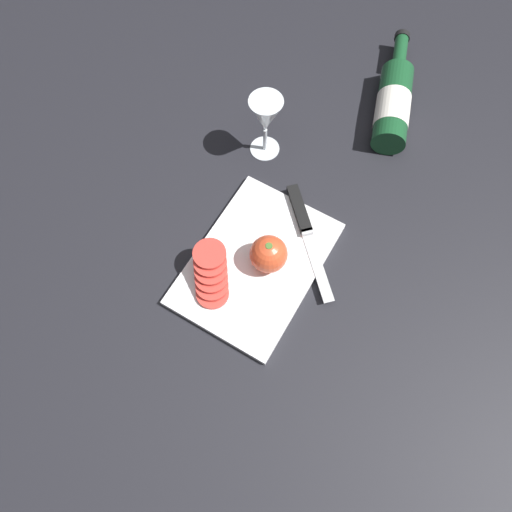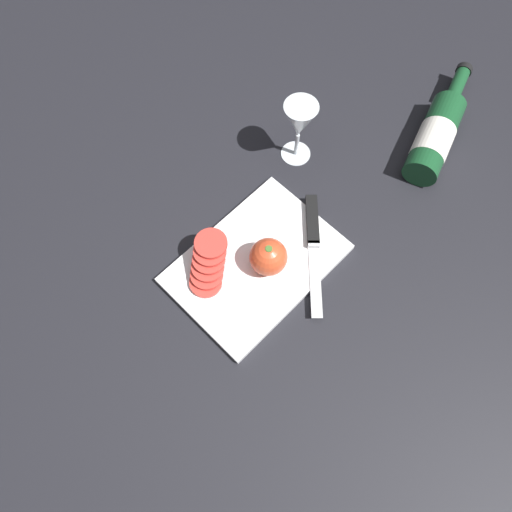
{
  "view_description": "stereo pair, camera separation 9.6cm",
  "coord_description": "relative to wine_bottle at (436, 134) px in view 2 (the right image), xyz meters",
  "views": [
    {
      "loc": [
        -0.35,
        -0.23,
        0.93
      ],
      "look_at": [
        -0.01,
        -0.03,
        0.04
      ],
      "focal_mm": 35.0,
      "sensor_mm": 36.0,
      "label": 1
    },
    {
      "loc": [
        -0.29,
        -0.3,
        0.93
      ],
      "look_at": [
        -0.01,
        -0.03,
        0.04
      ],
      "focal_mm": 35.0,
      "sensor_mm": 36.0,
      "label": 2
    }
  ],
  "objects": [
    {
      "name": "ground_plane",
      "position": [
        -0.47,
        0.11,
        -0.04
      ],
      "size": [
        3.0,
        3.0,
        0.0
      ],
      "primitive_type": "plane",
      "color": "black"
    },
    {
      "name": "cutting_board",
      "position": [
        -0.49,
        0.07,
        -0.03
      ],
      "size": [
        0.33,
        0.23,
        0.01
      ],
      "color": "white",
      "rests_on": "ground_plane"
    },
    {
      "name": "wine_bottle",
      "position": [
        0.0,
        0.0,
        0.0
      ],
      "size": [
        0.33,
        0.16,
        0.08
      ],
      "color": "#194C28",
      "rests_on": "ground_plane"
    },
    {
      "name": "wine_glass",
      "position": [
        -0.23,
        0.2,
        0.07
      ],
      "size": [
        0.07,
        0.07,
        0.16
      ],
      "color": "silver",
      "rests_on": "ground_plane"
    },
    {
      "name": "whole_tomato",
      "position": [
        -0.47,
        0.05,
        0.01
      ],
      "size": [
        0.07,
        0.07,
        0.08
      ],
      "color": "#DB4C28",
      "rests_on": "cutting_board"
    },
    {
      "name": "knife",
      "position": [
        -0.36,
        0.04,
        -0.02
      ],
      "size": [
        0.2,
        0.2,
        0.01
      ],
      "rotation": [
        0.0,
        0.0,
        3.92
      ],
      "color": "silver",
      "rests_on": "cutting_board"
    },
    {
      "name": "tomato_slice_stack_near",
      "position": [
        -0.56,
        0.13,
        0.0
      ],
      "size": [
        0.12,
        0.1,
        0.05
      ],
      "color": "#D63D33",
      "rests_on": "cutting_board"
    }
  ]
}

